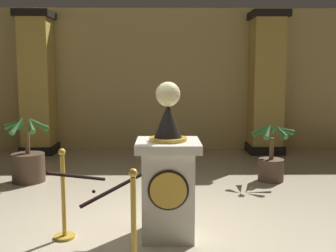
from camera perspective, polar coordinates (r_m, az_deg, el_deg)
ground_plane at (r=5.12m, az=-3.61°, el=-14.08°), size 12.26×12.26×0.00m
back_wall at (r=9.98m, az=-2.18°, el=6.47°), size 12.26×0.16×3.45m
pedestal_clock at (r=4.63m, az=0.00°, el=-7.18°), size 0.72×0.72×1.79m
stanchion_near at (r=4.83m, az=-14.53°, el=-11.04°), size 0.24×0.24×1.05m
stanchion_far at (r=3.74m, az=-4.86°, el=-16.28°), size 0.24×0.24×1.06m
velvet_rope at (r=4.13m, az=-10.50°, el=-7.94°), size 0.98×0.98×0.22m
column_left at (r=9.96m, az=-17.99°, el=5.65°), size 0.81×0.81×3.31m
column_right at (r=9.82m, az=13.73°, el=5.78°), size 0.85×0.85×3.31m
potted_palm_left at (r=7.46m, az=-19.16°, el=-4.79°), size 0.81×0.70×1.20m
potted_palm_right at (r=7.33m, az=14.39°, el=-4.77°), size 0.76×0.71×1.08m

